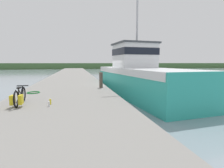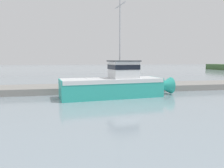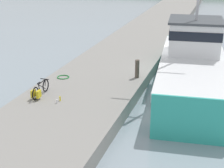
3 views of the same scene
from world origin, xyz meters
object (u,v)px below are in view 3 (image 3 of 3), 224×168
at_px(fishing_boat_main, 193,66).
at_px(mooring_post, 137,69).
at_px(water_bottle_by_bike, 60,99).
at_px(bicycle_touring, 39,91).
at_px(water_bottle_on_curb, 57,101).

height_order(fishing_boat_main, mooring_post, fishing_boat_main).
bearing_deg(water_bottle_by_bike, bicycle_touring, 173.60).
bearing_deg(fishing_boat_main, water_bottle_by_bike, -143.15).
bearing_deg(fishing_boat_main, water_bottle_on_curb, -141.63).
distance_m(water_bottle_on_curb, water_bottle_by_bike, 0.29).
height_order(fishing_boat_main, water_bottle_on_curb, fishing_boat_main).
distance_m(fishing_boat_main, bicycle_touring, 8.26).
xyz_separation_m(mooring_post, water_bottle_on_curb, (-2.60, -4.50, -0.41)).
xyz_separation_m(bicycle_touring, water_bottle_on_curb, (1.14, -0.42, -0.22)).
height_order(bicycle_touring, water_bottle_on_curb, bicycle_touring).
relative_size(fishing_boat_main, bicycle_touring, 7.42).
height_order(bicycle_touring, mooring_post, mooring_post).
bearing_deg(water_bottle_by_bike, mooring_post, 58.40).
bearing_deg(water_bottle_on_curb, mooring_post, 59.97).
bearing_deg(water_bottle_by_bike, water_bottle_on_curb, -92.43).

